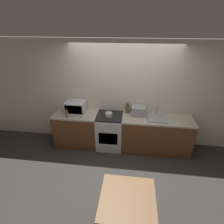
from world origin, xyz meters
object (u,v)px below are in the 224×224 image
at_px(microwave, 76,107).
at_px(dining_table, 127,203).
at_px(stove_range, 110,131).
at_px(bottle, 67,114).
at_px(toaster_oven, 138,111).
at_px(kettle, 109,114).

bearing_deg(microwave, dining_table, -56.99).
height_order(stove_range, microwave, microwave).
distance_m(microwave, bottle, 0.33).
distance_m(bottle, toaster_oven, 1.70).
distance_m(kettle, bottle, 0.98).
distance_m(kettle, toaster_oven, 0.71).
bearing_deg(kettle, stove_range, 69.87).
bearing_deg(dining_table, kettle, 105.33).
bearing_deg(toaster_oven, stove_range, -168.92).
distance_m(stove_range, toaster_oven, 0.89).
height_order(microwave, bottle, microwave).
xyz_separation_m(bottle, dining_table, (1.52, -1.85, -0.34)).
relative_size(bottle, dining_table, 0.27).
xyz_separation_m(bottle, toaster_oven, (1.66, 0.33, 0.03)).
xyz_separation_m(microwave, dining_table, (1.39, -2.15, -0.39)).
distance_m(stove_range, dining_table, 2.12).
bearing_deg(microwave, toaster_oven, 1.17).
bearing_deg(kettle, microwave, 170.25).
xyz_separation_m(microwave, toaster_oven, (1.54, 0.03, -0.03)).
relative_size(stove_range, dining_table, 1.17).
bearing_deg(microwave, kettle, -9.75).
xyz_separation_m(stove_range, bottle, (-0.99, -0.20, 0.53)).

